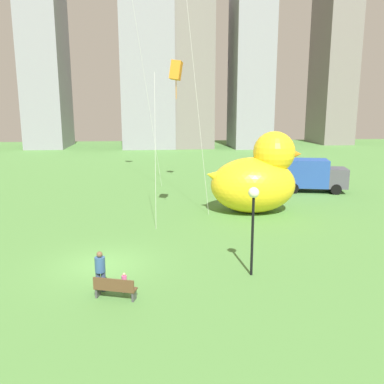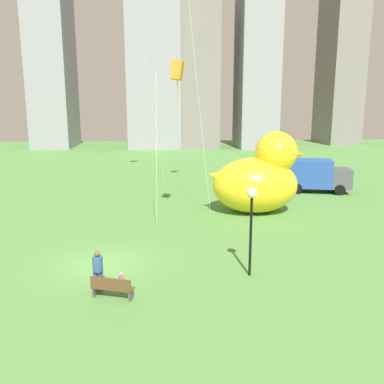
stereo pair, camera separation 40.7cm
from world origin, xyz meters
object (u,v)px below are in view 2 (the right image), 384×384
at_px(kite_orange, 177,71).
at_px(box_truck, 314,176).
at_px(giant_inflatable_duck, 259,178).
at_px(person_adult, 98,269).
at_px(park_bench, 112,287).
at_px(lamppost, 252,208).
at_px(person_child, 122,281).

bearing_deg(kite_orange, box_truck, 35.31).
xyz_separation_m(giant_inflatable_duck, box_truck, (6.52, 6.49, -0.99)).
xyz_separation_m(person_adult, giant_inflatable_duck, (9.50, 11.95, 1.50)).
bearing_deg(person_adult, giant_inflatable_duck, 51.53).
distance_m(park_bench, lamppost, 6.71).
bearing_deg(lamppost, giant_inflatable_duck, 74.82).
bearing_deg(box_truck, giant_inflatable_duck, -135.14).
distance_m(person_child, box_truck, 24.04).
height_order(person_adult, box_truck, box_truck).
distance_m(park_bench, person_child, 0.63).
bearing_deg(box_truck, kite_orange, -144.69).
relative_size(person_adult, lamppost, 0.42).
height_order(park_bench, person_adult, person_adult).
bearing_deg(park_bench, box_truck, 51.36).
bearing_deg(lamppost, park_bench, -162.98).
distance_m(park_bench, giant_inflatable_duck, 15.66).
bearing_deg(person_child, lamppost, 12.84).
height_order(giant_inflatable_duck, box_truck, giant_inflatable_duck).
distance_m(giant_inflatable_duck, kite_orange, 9.38).
bearing_deg(person_adult, box_truck, 49.02).
relative_size(person_adult, person_child, 1.98).
distance_m(park_bench, person_adult, 1.13).
relative_size(park_bench, lamppost, 0.43).
bearing_deg(person_adult, lamppost, 8.68).
distance_m(person_adult, giant_inflatable_duck, 15.34).
relative_size(person_adult, giant_inflatable_duck, 0.25).
distance_m(lamppost, kite_orange, 11.16).
bearing_deg(box_truck, park_bench, -128.64).
bearing_deg(person_child, person_adult, 164.39).
xyz_separation_m(park_bench, box_truck, (15.39, 19.25, 0.97)).
relative_size(person_adult, kite_orange, 0.17).
distance_m(giant_inflatable_duck, lamppost, 11.37).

